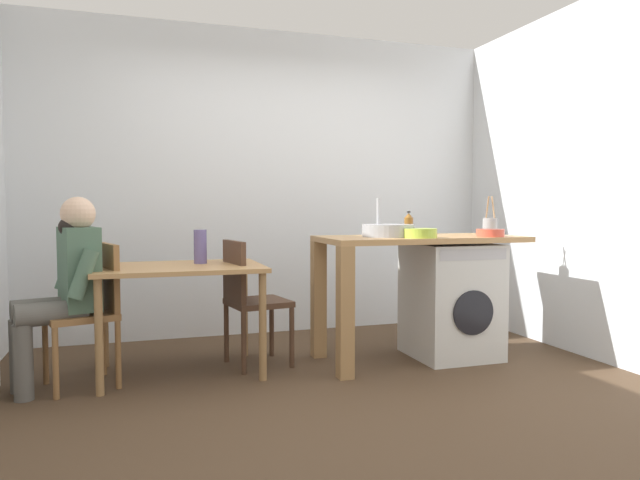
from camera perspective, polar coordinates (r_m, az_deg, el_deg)
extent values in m
plane|color=#4C3826|center=(3.71, 0.84, -14.54)|extent=(5.46, 5.46, 0.00)
cube|color=silver|center=(5.22, -5.34, 5.64)|extent=(4.60, 0.10, 2.70)
cube|color=silver|center=(4.69, 26.73, 5.57)|extent=(0.10, 3.80, 2.70)
cube|color=tan|center=(4.00, -13.77, -2.69)|extent=(1.10, 0.76, 0.03)
cylinder|color=#977045|center=(3.73, -21.11, -9.01)|extent=(0.05, 0.05, 0.71)
cylinder|color=#977045|center=(3.80, -5.71, -8.57)|extent=(0.05, 0.05, 0.71)
cylinder|color=#977045|center=(4.37, -20.62, -7.19)|extent=(0.05, 0.05, 0.71)
cylinder|color=#977045|center=(4.44, -7.52, -6.86)|extent=(0.05, 0.05, 0.71)
cube|color=olive|center=(3.94, -22.70, -6.97)|extent=(0.50, 0.50, 0.04)
cube|color=olive|center=(3.95, -20.21, -3.60)|extent=(0.14, 0.37, 0.45)
cylinder|color=olive|center=(3.79, -24.79, -10.93)|extent=(0.04, 0.04, 0.45)
cylinder|color=olive|center=(4.13, -25.62, -9.76)|extent=(0.04, 0.04, 0.45)
cylinder|color=olive|center=(3.86, -19.41, -10.54)|extent=(0.04, 0.04, 0.45)
cylinder|color=olive|center=(4.20, -20.69, -9.44)|extent=(0.04, 0.04, 0.45)
cube|color=#4C3323|center=(4.16, -6.15, -6.21)|extent=(0.47, 0.47, 0.04)
cube|color=#4C3323|center=(4.07, -8.52, -3.24)|extent=(0.10, 0.38, 0.45)
cylinder|color=#4C3323|center=(4.43, -4.83, -8.57)|extent=(0.04, 0.04, 0.45)
cylinder|color=#4C3323|center=(4.11, -2.82, -9.50)|extent=(0.04, 0.04, 0.45)
cylinder|color=#4C3323|center=(4.31, -9.29, -8.95)|extent=(0.04, 0.04, 0.45)
cylinder|color=#4C3323|center=(3.98, -7.58, -9.97)|extent=(0.04, 0.04, 0.45)
cylinder|color=#595651|center=(3.85, -27.40, -10.75)|extent=(0.11, 0.11, 0.45)
cylinder|color=#595651|center=(4.03, -27.71, -10.16)|extent=(0.11, 0.11, 0.45)
cylinder|color=#595651|center=(3.82, -25.11, -6.60)|extent=(0.42, 0.25, 0.14)
cylinder|color=#595651|center=(3.99, -25.52, -6.19)|extent=(0.42, 0.25, 0.14)
cube|color=#4C6B56|center=(3.90, -22.80, -2.63)|extent=(0.29, 0.38, 0.52)
cylinder|color=#4C6B56|center=(3.70, -22.45, -3.16)|extent=(0.20, 0.14, 0.31)
cylinder|color=#4C6B56|center=(4.11, -23.65, -2.56)|extent=(0.20, 0.14, 0.31)
sphere|color=beige|center=(3.88, -22.91, 2.44)|extent=(0.21, 0.21, 0.21)
sphere|color=black|center=(3.87, -23.75, 1.19)|extent=(0.12, 0.12, 0.12)
cube|color=tan|center=(4.31, 9.94, 0.11)|extent=(1.50, 0.68, 0.04)
cube|color=#A07749|center=(3.82, 2.52, -7.21)|extent=(0.10, 0.10, 0.88)
cube|color=#A07749|center=(4.36, -0.15, -5.89)|extent=(0.10, 0.10, 0.88)
cube|color=silver|center=(4.49, 12.87, -5.83)|extent=(0.60, 0.60, 0.86)
cylinder|color=black|center=(4.24, 14.98, -6.99)|extent=(0.32, 0.02, 0.32)
cube|color=#B2B2B7|center=(4.19, 15.01, -1.41)|extent=(0.54, 0.01, 0.08)
cylinder|color=#9EA0A5|center=(4.19, 6.77, 0.94)|extent=(0.38, 0.38, 0.09)
cylinder|color=#B2B2B7|center=(4.35, 5.79, 2.29)|extent=(0.02, 0.02, 0.28)
cylinder|color=brown|center=(4.50, 8.79, 1.36)|extent=(0.07, 0.07, 0.13)
cone|color=brown|center=(4.50, 8.80, 2.45)|extent=(0.06, 0.06, 0.04)
cylinder|color=#262626|center=(4.50, 8.81, 2.78)|extent=(0.03, 0.03, 0.01)
cylinder|color=#A8C63D|center=(4.08, 9.90, 0.68)|extent=(0.24, 0.24, 0.07)
cylinder|color=olive|center=(4.08, 9.90, 0.91)|extent=(0.19, 0.19, 0.03)
cylinder|color=gray|center=(4.67, 16.52, 1.32)|extent=(0.11, 0.11, 0.13)
cylinder|color=#99724C|center=(4.67, 16.29, 3.10)|extent=(0.01, 0.04, 0.18)
cylinder|color=#99724C|center=(4.67, 16.83, 3.09)|extent=(0.01, 0.05, 0.18)
cylinder|color=#D84C38|center=(4.35, 16.56, 0.68)|extent=(0.20, 0.20, 0.05)
cylinder|color=maroon|center=(4.35, 16.56, 0.86)|extent=(0.16, 0.16, 0.03)
cylinder|color=slate|center=(4.10, -11.81, -0.65)|extent=(0.09, 0.09, 0.24)
cube|color=#B2B2B7|center=(4.20, 9.98, 0.36)|extent=(0.15, 0.06, 0.01)
cube|color=#262628|center=(4.20, 9.98, 0.36)|extent=(0.15, 0.06, 0.01)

